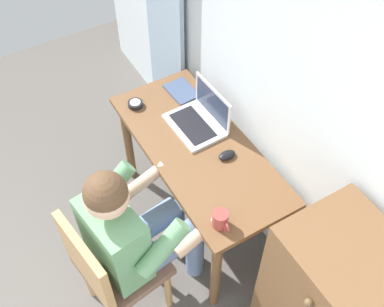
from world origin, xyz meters
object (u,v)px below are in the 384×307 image
Objects in this scene: person_seated at (137,230)px; notebook_pad at (181,91)px; chair at (110,267)px; desk at (198,160)px; coffee_mug at (220,219)px; desk_clock at (135,104)px; laptop at (200,118)px; computer_mouse at (227,155)px.

person_seated is 5.71× the size of notebook_pad.
desk is at bearing 113.01° from chair.
chair reaches higher than desk.
notebook_pad is 0.98m from coffee_mug.
coffee_mug is at bearing -21.71° from notebook_pad.
coffee_mug is (0.96, -0.01, 0.03)m from desk_clock.
person_seated is 0.83m from desk_clock.
coffee_mug reaches higher than desk_clock.
chair is 9.80× the size of desk_clock.
laptop is 0.30m from notebook_pad.
laptop is at bearing 179.80° from computer_mouse.
person_seated reaches higher than chair.
chair is at bearing -82.12° from person_seated.
notebook_pad is (-0.44, 0.14, 0.12)m from desk.
person_seated reaches higher than laptop.
chair is 8.82× the size of computer_mouse.
computer_mouse is at bearing 100.91° from chair.
computer_mouse is at bearing -7.75° from notebook_pad.
desk_clock is at bearing -99.14° from notebook_pad.
desk_clock reaches higher than notebook_pad.
desk is at bearing -20.98° from notebook_pad.
notebook_pad is (-0.74, 0.85, 0.25)m from chair.
chair is at bearing -61.14° from laptop.
notebook_pad is (-0.30, 0.04, -0.05)m from laptop.
desk_clock is (-0.47, -0.16, 0.13)m from desk.
person_seated is at bearing 97.88° from chair.
chair is 0.26m from person_seated.
desk is 12.25× the size of computer_mouse.
laptop is 3.48× the size of computer_mouse.
desk_clock is 0.43× the size of notebook_pad.
person_seated is at bearing -121.30° from coffee_mug.
desk_clock is (-0.77, 0.54, 0.26)m from chair.
person_seated reaches higher than desk.
laptop is (-0.42, 0.62, 0.12)m from person_seated.
person_seated is at bearing -77.68° from computer_mouse.
desk_clock is 0.30m from notebook_pad.
person_seated reaches higher than computer_mouse.
coffee_mug is (0.19, 0.54, 0.29)m from chair.
chair is at bearing -78.56° from computer_mouse.
laptop reaches higher than coffee_mug.
coffee_mug is at bearing -36.80° from computer_mouse.
person_seated is 12.00× the size of computer_mouse.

